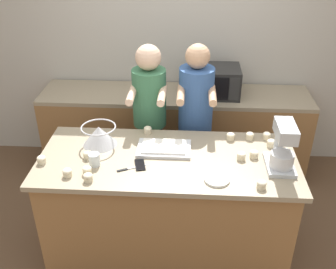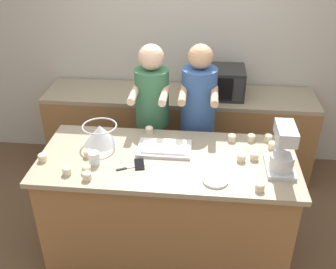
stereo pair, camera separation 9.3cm
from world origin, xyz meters
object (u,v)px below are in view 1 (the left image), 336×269
cupcake_10 (148,130)px  cupcake_1 (254,154)px  small_plate (217,179)px  microwave_oven (215,81)px  cupcake_7 (267,135)px  person_left (150,124)px  cupcake_11 (262,184)px  baking_tray (164,148)px  stand_mixer (282,149)px  cupcake_5 (87,155)px  drinking_glass (94,160)px  cupcake_8 (231,136)px  knife (130,169)px  cupcake_4 (67,172)px  cell_phone (140,165)px  cupcake_9 (41,160)px  mixing_bowl (99,135)px  cupcake_3 (271,143)px  cupcake_2 (241,156)px  cupcake_6 (250,136)px  cupcake_12 (87,170)px  cupcake_0 (88,177)px  person_right (195,125)px

cupcake_10 → cupcake_1: bearing=-20.8°
small_plate → microwave_oven: bearing=88.4°
microwave_oven → cupcake_7: microwave_oven is taller
person_left → cupcake_11: person_left is taller
baking_tray → cupcake_1: cupcake_1 is taller
stand_mixer → cupcake_7: bearing=94.8°
baking_tray → cupcake_5: cupcake_5 is taller
microwave_oven → drinking_glass: bearing=-124.2°
small_plate → cupcake_8: 0.58m
knife → cupcake_10: cupcake_10 is taller
knife → cupcake_4: cupcake_4 is taller
knife → cupcake_10: size_ratio=3.11×
microwave_oven → baking_tray: bearing=-111.1°
cell_phone → cupcake_9: cupcake_9 is taller
mixing_bowl → cupcake_1: 1.22m
cupcake_1 → cupcake_11: bearing=-89.7°
person_left → microwave_oven: (0.61, 0.57, 0.20)m
cupcake_3 → mixing_bowl: bearing=-177.6°
cupcake_2 → cupcake_5: 1.16m
person_left → cupcake_6: size_ratio=24.39×
cupcake_8 → cupcake_12: 1.19m
drinking_glass → cupcake_11: 1.21m
baking_tray → drinking_glass: size_ratio=4.37×
cupcake_1 → cupcake_4: size_ratio=1.00×
small_plate → cupcake_7: size_ratio=2.69×
baking_tray → cupcake_2: size_ratio=6.33×
cupcake_3 → cupcake_7: size_ratio=1.00×
cupcake_10 → cupcake_0: bearing=-116.4°
person_right → cupcake_5: size_ratio=24.59×
cupcake_4 → cupcake_7: (1.49, 0.61, 0.00)m
person_left → drinking_glass: (-0.33, -0.80, 0.13)m
cell_phone → person_left: bearing=90.6°
cupcake_1 → cupcake_6: bearing=90.1°
person_left → small_plate: (0.57, -0.94, 0.09)m
knife → cupcake_3: (1.08, 0.38, 0.03)m
cell_phone → stand_mixer: bearing=2.4°
knife → microwave_oven: bearing=64.5°
drinking_glass → cupcake_0: bearing=-90.5°
person_left → cupcake_4: size_ratio=24.39×
drinking_glass → cupcake_9: size_ratio=1.45×
person_left → cupcake_6: bearing=-22.3°
person_left → cupcake_10: 0.33m
cupcake_3 → cupcake_8: (-0.31, 0.08, 0.00)m
cupcake_11 → mixing_bowl: bearing=157.9°
cupcake_2 → cupcake_10: 0.83m
cupcake_5 → cupcake_6: same height
cupcake_2 → cupcake_3: 0.33m
person_right → small_plate: (0.15, -0.94, 0.09)m
mixing_bowl → cupcake_1: mixing_bowl is taller
stand_mixer → cupcake_10: bearing=156.8°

